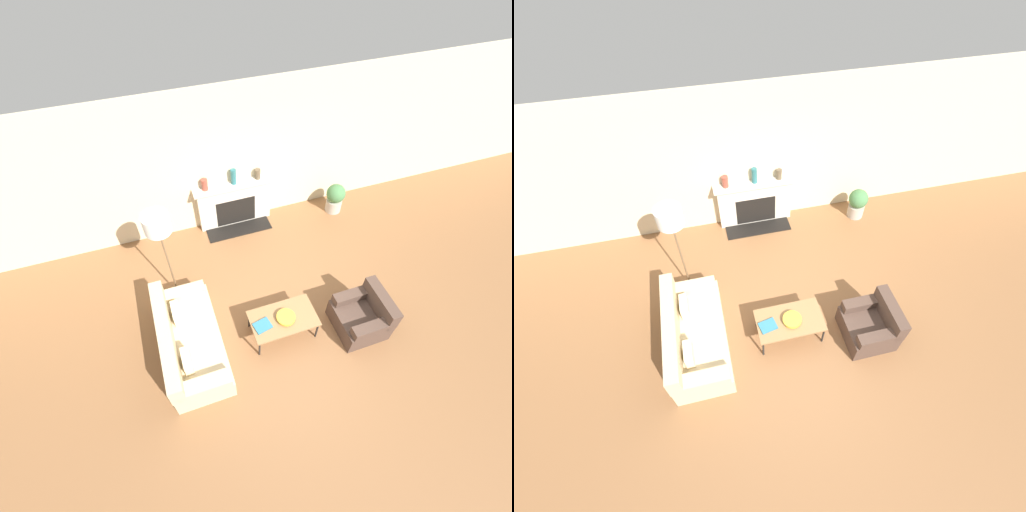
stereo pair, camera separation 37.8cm
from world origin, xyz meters
The scene contains 13 objects.
ground_plane centered at (0.00, 0.00, 0.00)m, with size 18.00×18.00×0.00m, color brown.
wall_back centered at (0.00, 3.01, 1.45)m, with size 18.00×0.06×2.90m.
fireplace centered at (-0.13, 2.87, 0.50)m, with size 1.64×0.59×1.02m.
couch centered at (-1.67, 0.22, 0.32)m, with size 0.89×1.81×0.86m.
armchair_near centered at (1.14, -0.24, 0.29)m, with size 0.78×0.81×0.77m.
coffee_table centered at (-0.15, 0.08, 0.41)m, with size 1.07×0.62×0.45m.
bowl centered at (-0.12, 0.05, 0.49)m, with size 0.30×0.30×0.07m.
book centered at (-0.52, 0.05, 0.46)m, with size 0.30×0.25×0.02m.
floor_lamp centered at (-1.67, 1.39, 1.67)m, with size 0.40×0.40×1.97m.
mantel_vase_left centered at (-0.69, 2.88, 1.13)m, with size 0.12×0.12×0.23m.
mantel_vase_center_left centered at (-0.12, 2.88, 1.18)m, with size 0.11×0.11×0.32m.
mantel_vase_center_right centered at (0.38, 2.88, 1.12)m, with size 0.11×0.11×0.21m.
potted_plant centered at (2.04, 2.51, 0.36)m, with size 0.41×0.41×0.67m.
Camera 1 is at (-1.44, -2.35, 5.29)m, focal length 24.00 mm.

